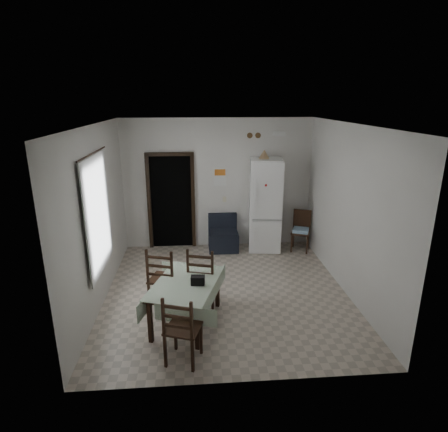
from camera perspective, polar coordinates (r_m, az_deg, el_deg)
ground at (r=6.81m, az=0.34°, el=-11.37°), size 4.50×4.50×0.00m
ceiling at (r=5.98m, az=0.39°, el=13.78°), size 4.20×4.50×0.02m
wall_back at (r=8.41m, az=-0.95°, el=4.87°), size 4.20×0.02×2.90m
wall_front at (r=4.16m, az=3.06°, el=-8.76°), size 4.20×0.02×2.90m
wall_left at (r=6.42m, az=-18.66°, el=-0.08°), size 0.02×4.50×2.90m
wall_right at (r=6.75m, az=18.43°, el=0.78°), size 0.02×4.50×2.90m
doorway at (r=8.70m, az=-7.95°, el=2.49°), size 1.06×0.52×2.22m
window_recess at (r=6.22m, az=-19.62°, el=0.23°), size 0.10×1.20×1.60m
curtain at (r=6.19m, az=-18.63°, el=0.26°), size 0.02×1.45×1.85m
curtain_rod at (r=5.99m, az=-19.42°, el=8.97°), size 0.02×1.60×0.02m
calendar at (r=8.37m, az=-0.61°, el=6.00°), size 0.28×0.02×0.40m
calendar_image at (r=8.34m, az=-0.61°, el=6.66°), size 0.24×0.01×0.14m
light_switch at (r=8.49m, az=0.07°, el=2.57°), size 0.08×0.02×0.12m
vent_left at (r=8.30m, az=3.95°, el=12.15°), size 0.12×0.03×0.12m
vent_right at (r=8.33m, az=5.20°, el=12.14°), size 0.12×0.03×0.12m
emergency_light at (r=8.40m, az=8.48°, el=12.27°), size 0.25×0.07×0.09m
fridge at (r=8.33m, az=6.20°, el=1.68°), size 0.75×0.75×2.06m
tan_cone at (r=8.10m, az=6.15°, el=9.36°), size 0.25×0.25×0.19m
navy_seat at (r=8.41m, az=-0.11°, el=-2.63°), size 0.65×0.63×0.79m
corner_chair at (r=8.52m, az=11.61°, el=-2.31°), size 0.51×0.51×0.91m
dining_table at (r=5.82m, az=-5.74°, el=-12.99°), size 1.23×1.52×0.69m
black_bag at (r=5.55m, az=-4.02°, el=-9.75°), size 0.21×0.14×0.13m
dining_chair_far_left at (r=6.14m, az=-8.98°, el=-9.26°), size 0.58×0.58×1.09m
dining_chair_far_right at (r=6.14m, az=-3.17°, el=-9.16°), size 0.56×0.56×1.07m
dining_chair_near_head at (r=5.01m, az=-6.27°, el=-16.51°), size 0.54×0.54×0.99m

